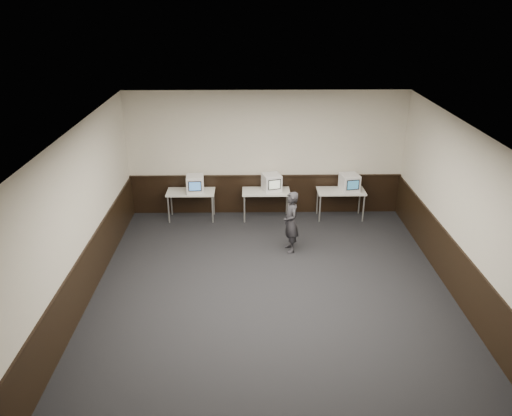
{
  "coord_description": "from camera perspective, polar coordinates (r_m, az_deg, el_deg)",
  "views": [
    {
      "loc": [
        -0.44,
        -8.1,
        5.38
      ],
      "look_at": [
        -0.29,
        1.6,
        1.15
      ],
      "focal_mm": 35.0,
      "sensor_mm": 36.0,
      "label": 1
    }
  ],
  "objects": [
    {
      "name": "front_wall",
      "position": [
        5.59,
        4.09,
        -19.02
      ],
      "size": [
        7.0,
        0.0,
        7.0
      ],
      "primitive_type": "plane",
      "rotation": [
        -1.57,
        0.0,
        0.0
      ],
      "color": "beige",
      "rests_on": "ground"
    },
    {
      "name": "wainscot_back",
      "position": [
        13.03,
        1.09,
        1.57
      ],
      "size": [
        6.98,
        0.04,
        1.0
      ],
      "primitive_type": "cube",
      "color": "black",
      "rests_on": "back_wall"
    },
    {
      "name": "wainscot_left",
      "position": [
        9.93,
        -18.76,
        -7.26
      ],
      "size": [
        0.04,
        7.98,
        1.0
      ],
      "primitive_type": "cube",
      "color": "black",
      "rests_on": "left_wall"
    },
    {
      "name": "ceiling",
      "position": [
        8.4,
        2.16,
        8.51
      ],
      "size": [
        8.0,
        8.0,
        0.0
      ],
      "primitive_type": "plane",
      "rotation": [
        3.14,
        0.0,
        0.0
      ],
      "color": "white",
      "rests_on": "back_wall"
    },
    {
      "name": "person",
      "position": [
        11.02,
        4.01,
        -1.61
      ],
      "size": [
        0.43,
        0.57,
        1.4
      ],
      "primitive_type": "imported",
      "rotation": [
        0.0,
        0.0,
        -1.38
      ],
      "color": "#27262B",
      "rests_on": "ground"
    },
    {
      "name": "floor",
      "position": [
        9.73,
        1.87,
        -10.01
      ],
      "size": [
        8.0,
        8.0,
        0.0
      ],
      "primitive_type": "plane",
      "color": "black",
      "rests_on": "ground"
    },
    {
      "name": "wainscot_right",
      "position": [
        10.23,
        21.91,
        -6.79
      ],
      "size": [
        0.04,
        7.98,
        1.0
      ],
      "primitive_type": "cube",
      "color": "black",
      "rests_on": "right_wall"
    },
    {
      "name": "desk_center",
      "position": [
        12.61,
        1.16,
        1.67
      ],
      "size": [
        1.2,
        0.6,
        0.75
      ],
      "color": "silver",
      "rests_on": "ground"
    },
    {
      "name": "desk_left",
      "position": [
        12.69,
        -7.45,
        1.61
      ],
      "size": [
        1.2,
        0.6,
        0.75
      ],
      "color": "silver",
      "rests_on": "ground"
    },
    {
      "name": "emac_left",
      "position": [
        12.54,
        -6.97,
        2.76
      ],
      "size": [
        0.46,
        0.49,
        0.43
      ],
      "rotation": [
        0.0,
        0.0,
        0.08
      ],
      "color": "white",
      "rests_on": "desk_left"
    },
    {
      "name": "desk_right",
      "position": [
        12.82,
        9.68,
        1.7
      ],
      "size": [
        1.2,
        0.6,
        0.75
      ],
      "color": "silver",
      "rests_on": "ground"
    },
    {
      "name": "wainscot_rail",
      "position": [
        12.83,
        1.11,
        3.69
      ],
      "size": [
        6.98,
        0.06,
        0.04
      ],
      "primitive_type": "cube",
      "color": "black",
      "rests_on": "wainscot_back"
    },
    {
      "name": "right_wall",
      "position": [
        9.77,
        22.98,
        -1.19
      ],
      "size": [
        0.0,
        8.0,
        8.0
      ],
      "primitive_type": "plane",
      "rotation": [
        1.57,
        0.0,
        -1.57
      ],
      "color": "beige",
      "rests_on": "ground"
    },
    {
      "name": "emac_right",
      "position": [
        12.74,
        10.64,
        2.88
      ],
      "size": [
        0.51,
        0.53,
        0.44
      ],
      "rotation": [
        0.0,
        0.0,
        0.18
      ],
      "color": "white",
      "rests_on": "desk_right"
    },
    {
      "name": "back_wall",
      "position": [
        12.68,
        1.13,
        6.21
      ],
      "size": [
        7.0,
        0.0,
        7.0
      ],
      "primitive_type": "plane",
      "rotation": [
        1.57,
        0.0,
        0.0
      ],
      "color": "beige",
      "rests_on": "ground"
    },
    {
      "name": "emac_center",
      "position": [
        12.55,
        1.8,
        2.95
      ],
      "size": [
        0.54,
        0.55,
        0.43
      ],
      "rotation": [
        0.0,
        0.0,
        0.27
      ],
      "color": "white",
      "rests_on": "desk_center"
    },
    {
      "name": "left_wall",
      "position": [
        9.44,
        -19.73,
        -1.5
      ],
      "size": [
        0.0,
        8.0,
        8.0
      ],
      "primitive_type": "plane",
      "rotation": [
        1.57,
        0.0,
        1.57
      ],
      "color": "beige",
      "rests_on": "ground"
    }
  ]
}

